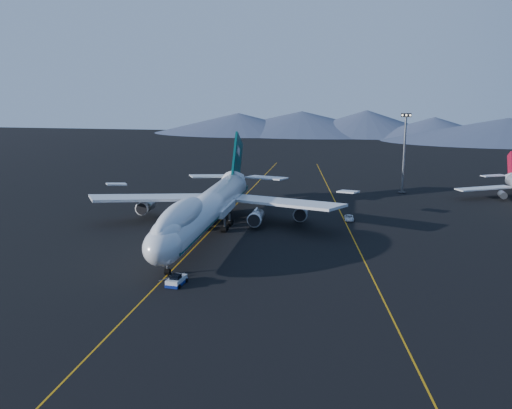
% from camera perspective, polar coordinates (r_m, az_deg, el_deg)
% --- Properties ---
extents(ground, '(500.00, 500.00, 0.00)m').
position_cam_1_polar(ground, '(123.52, -4.91, -2.98)').
color(ground, black).
rests_on(ground, ground).
extents(taxiway_line_main, '(0.25, 220.00, 0.01)m').
position_cam_1_polar(taxiway_line_main, '(123.52, -4.91, -2.97)').
color(taxiway_line_main, '#C7850B').
rests_on(taxiway_line_main, ground).
extents(taxiway_line_side, '(28.08, 198.09, 0.01)m').
position_cam_1_polar(taxiway_line_side, '(129.26, 9.23, -2.40)').
color(taxiway_line_side, '#C7850B').
rests_on(taxiway_line_side, ground).
extents(boeing_747, '(59.62, 72.43, 19.37)m').
position_cam_1_polar(boeing_747, '(122.15, -4.96, -0.34)').
color(boeing_747, silver).
rests_on(boeing_747, ground).
extents(pushback_tug, '(2.92, 4.62, 1.92)m').
position_cam_1_polar(pushback_tug, '(94.23, -7.96, -7.60)').
color(pushback_tug, silver).
rests_on(pushback_tug, ground).
extents(service_van, '(2.43, 4.70, 1.27)m').
position_cam_1_polar(service_van, '(136.58, 9.29, -1.33)').
color(service_van, white).
rests_on(service_van, ground).
extents(floodlight_mast, '(2.88, 2.16, 23.28)m').
position_cam_1_polar(floodlight_mast, '(171.04, 14.59, 4.99)').
color(floodlight_mast, black).
rests_on(floodlight_mast, ground).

